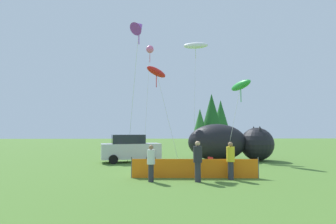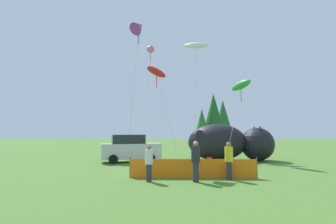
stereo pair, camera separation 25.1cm
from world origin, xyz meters
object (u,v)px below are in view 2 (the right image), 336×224
(parked_car, at_px, (130,148))
(spectator_in_grey_shirt, at_px, (229,159))
(inflatable_cat, at_px, (229,144))
(kite_purple_delta, at_px, (139,27))
(spectator_in_white_shirt, at_px, (196,160))
(kite_pink_octopus, at_px, (151,50))
(folding_chair, at_px, (208,163))
(kite_green_fish, at_px, (241,85))
(spectator_in_red_shirt, at_px, (149,162))
(kite_white_ghost, at_px, (196,46))
(kite_red_lizard, at_px, (157,72))

(parked_car, xyz_separation_m, spectator_in_grey_shirt, (5.61, -7.27, -0.02))
(inflatable_cat, relative_size, kite_purple_delta, 0.65)
(spectator_in_white_shirt, bearing_deg, kite_pink_octopus, 101.39)
(inflatable_cat, xyz_separation_m, spectator_in_grey_shirt, (-2.08, -7.97, -0.34))
(inflatable_cat, bearing_deg, spectator_in_white_shirt, -110.45)
(folding_chair, relative_size, kite_green_fish, 0.14)
(spectator_in_grey_shirt, bearing_deg, kite_purple_delta, 131.21)
(parked_car, height_order, spectator_in_red_shirt, parked_car)
(kite_white_ghost, bearing_deg, spectator_in_red_shirt, -108.07)
(kite_white_ghost, bearing_deg, kite_purple_delta, -128.87)
(spectator_in_white_shirt, bearing_deg, kite_purple_delta, 117.81)
(spectator_in_white_shirt, bearing_deg, spectator_in_grey_shirt, 16.18)
(spectator_in_red_shirt, bearing_deg, kite_purple_delta, 99.87)
(kite_red_lizard, relative_size, kite_pink_octopus, 0.73)
(parked_car, distance_m, kite_purple_delta, 8.96)
(kite_purple_delta, distance_m, kite_pink_octopus, 6.97)
(folding_chair, xyz_separation_m, inflatable_cat, (2.73, 5.78, 0.82))
(spectator_in_white_shirt, bearing_deg, parked_car, 116.78)
(inflatable_cat, bearing_deg, kite_red_lizard, 174.07)
(kite_purple_delta, bearing_deg, spectator_in_red_shirt, -80.13)
(spectator_in_red_shirt, bearing_deg, kite_white_ghost, 71.93)
(kite_green_fish, xyz_separation_m, kite_red_lizard, (-6.49, 2.02, 1.43))
(inflatable_cat, height_order, spectator_in_white_shirt, inflatable_cat)
(kite_purple_delta, xyz_separation_m, kite_pink_octopus, (0.59, 6.92, 0.49))
(spectator_in_white_shirt, relative_size, kite_pink_octopus, 0.18)
(kite_white_ghost, bearing_deg, spectator_in_grey_shirt, -90.46)
(kite_white_ghost, bearing_deg, kite_pink_octopus, 170.85)
(spectator_in_grey_shirt, distance_m, spectator_in_red_shirt, 3.89)
(folding_chair, relative_size, kite_white_ghost, 0.08)
(kite_red_lizard, bearing_deg, kite_green_fish, -17.26)
(kite_purple_delta, bearing_deg, spectator_in_white_shirt, -62.19)
(folding_chair, distance_m, kite_green_fish, 7.92)
(inflatable_cat, xyz_separation_m, kite_red_lizard, (-5.74, 0.97, 5.92))
(kite_pink_octopus, bearing_deg, kite_red_lizard, -79.62)
(inflatable_cat, bearing_deg, spectator_in_grey_shirt, -101.04)
(inflatable_cat, distance_m, kite_red_lizard, 8.31)
(spectator_in_red_shirt, xyz_separation_m, kite_green_fish, (6.71, 7.27, 4.90))
(spectator_in_grey_shirt, height_order, kite_purple_delta, kite_purple_delta)
(spectator_in_white_shirt, height_order, kite_pink_octopus, kite_pink_octopus)
(folding_chair, relative_size, inflatable_cat, 0.13)
(inflatable_cat, xyz_separation_m, kite_purple_delta, (-7.00, -2.36, 8.45))
(parked_car, xyz_separation_m, kite_red_lizard, (1.95, 1.66, 6.24))
(inflatable_cat, bearing_deg, parked_car, -171.24)
(spectator_in_red_shirt, height_order, kite_purple_delta, kite_purple_delta)
(parked_car, bearing_deg, kite_green_fish, -16.12)
(spectator_in_white_shirt, xyz_separation_m, kite_red_lizard, (-1.96, 9.42, 6.23))
(parked_car, xyz_separation_m, spectator_in_red_shirt, (1.74, -7.62, -0.09))
(parked_car, relative_size, kite_red_lizard, 0.59)
(spectator_in_white_shirt, xyz_separation_m, spectator_in_red_shirt, (-2.18, 0.14, -0.10))
(folding_chair, bearing_deg, parked_car, -74.44)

